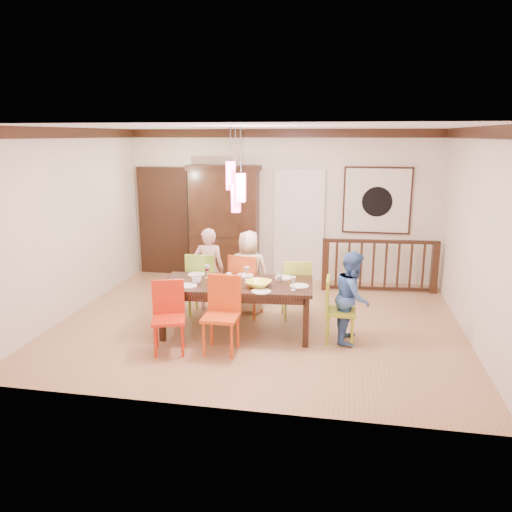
% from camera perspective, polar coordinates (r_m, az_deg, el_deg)
% --- Properties ---
extents(floor, '(6.00, 6.00, 0.00)m').
position_cam_1_polar(floor, '(7.69, 0.34, -7.58)').
color(floor, '#AB7652').
rests_on(floor, ground).
extents(ceiling, '(6.00, 6.00, 0.00)m').
position_cam_1_polar(ceiling, '(7.17, 0.37, 14.56)').
color(ceiling, white).
rests_on(ceiling, wall_back).
extents(wall_back, '(6.00, 0.00, 6.00)m').
position_cam_1_polar(wall_back, '(9.73, 2.92, 5.75)').
color(wall_back, beige).
rests_on(wall_back, floor).
extents(wall_left, '(0.00, 5.00, 5.00)m').
position_cam_1_polar(wall_left, '(8.35, -20.42, 3.58)').
color(wall_left, beige).
rests_on(wall_left, floor).
extents(wall_right, '(0.00, 5.00, 5.00)m').
position_cam_1_polar(wall_right, '(7.40, 23.90, 2.06)').
color(wall_right, beige).
rests_on(wall_right, floor).
extents(crown_molding, '(6.00, 5.00, 0.16)m').
position_cam_1_polar(crown_molding, '(7.17, 0.37, 13.92)').
color(crown_molding, black).
rests_on(crown_molding, wall_back).
extents(panel_door, '(1.04, 0.07, 2.24)m').
position_cam_1_polar(panel_door, '(10.33, -10.48, 3.75)').
color(panel_door, black).
rests_on(panel_door, wall_back).
extents(white_doorway, '(0.97, 0.05, 2.22)m').
position_cam_1_polar(white_doorway, '(9.73, 4.92, 3.32)').
color(white_doorway, silver).
rests_on(white_doorway, wall_back).
extents(painting, '(1.25, 0.06, 1.25)m').
position_cam_1_polar(painting, '(9.61, 13.67, 6.18)').
color(painting, black).
rests_on(painting, wall_back).
extents(pendant_cluster, '(0.27, 0.21, 1.14)m').
position_cam_1_polar(pendant_cluster, '(6.82, -2.31, 7.91)').
color(pendant_cluster, '#FE4C7F').
rests_on(pendant_cluster, ceiling).
extents(dining_table, '(2.21, 1.13, 0.75)m').
position_cam_1_polar(dining_table, '(7.11, -2.20, -3.70)').
color(dining_table, black).
rests_on(dining_table, floor).
extents(chair_far_left, '(0.46, 0.46, 1.01)m').
position_cam_1_polar(chair_far_left, '(7.93, -5.99, -2.59)').
color(chair_far_left, '#89BB34').
rests_on(chair_far_left, floor).
extents(chair_far_mid, '(0.52, 0.52, 1.01)m').
position_cam_1_polar(chair_far_mid, '(7.81, -1.04, -2.77)').
color(chair_far_mid, '#BB4A17').
rests_on(chair_far_mid, floor).
extents(chair_far_right, '(0.52, 0.52, 0.95)m').
position_cam_1_polar(chair_far_right, '(7.76, 4.53, -3.21)').
color(chair_far_right, '#B1CE3B').
rests_on(chair_far_right, floor).
extents(chair_near_left, '(0.53, 0.53, 0.94)m').
position_cam_1_polar(chair_near_left, '(6.60, -10.00, -6.49)').
color(chair_near_left, red).
rests_on(chair_near_left, floor).
extents(chair_near_mid, '(0.46, 0.46, 1.00)m').
position_cam_1_polar(chair_near_mid, '(6.51, -4.04, -6.25)').
color(chair_near_mid, '#D44611').
rests_on(chair_near_mid, floor).
extents(chair_end_right, '(0.41, 0.41, 0.90)m').
position_cam_1_polar(chair_end_right, '(6.93, 9.67, -5.66)').
color(chair_end_right, '#A2AF1F').
rests_on(chair_end_right, floor).
extents(china_hutch, '(1.41, 0.46, 2.23)m').
position_cam_1_polar(china_hutch, '(9.79, -3.62, 3.82)').
color(china_hutch, black).
rests_on(china_hutch, floor).
extents(balustrade, '(2.08, 0.25, 0.96)m').
position_cam_1_polar(balustrade, '(9.32, 13.93, -0.96)').
color(balustrade, black).
rests_on(balustrade, floor).
extents(person_far_left, '(0.53, 0.38, 1.36)m').
position_cam_1_polar(person_far_left, '(8.07, -5.40, -1.54)').
color(person_far_left, '#F8BDC0').
rests_on(person_far_left, floor).
extents(person_far_mid, '(0.65, 0.43, 1.33)m').
position_cam_1_polar(person_far_mid, '(7.95, -0.86, -1.83)').
color(person_far_mid, beige).
rests_on(person_far_mid, floor).
extents(person_end_right, '(0.54, 0.66, 1.26)m').
position_cam_1_polar(person_end_right, '(6.97, 10.99, -4.61)').
color(person_end_right, '#3E68AF').
rests_on(person_end_right, floor).
extents(serving_bowl, '(0.41, 0.41, 0.09)m').
position_cam_1_polar(serving_bowl, '(6.87, 0.28, -3.21)').
color(serving_bowl, yellow).
rests_on(serving_bowl, dining_table).
extents(small_bowl, '(0.20, 0.20, 0.06)m').
position_cam_1_polar(small_bowl, '(7.19, -3.45, -2.59)').
color(small_bowl, white).
rests_on(small_bowl, dining_table).
extents(cup_left, '(0.17, 0.17, 0.10)m').
position_cam_1_polar(cup_left, '(7.07, -6.79, -2.74)').
color(cup_left, silver).
rests_on(cup_left, dining_table).
extents(cup_right, '(0.12, 0.12, 0.09)m').
position_cam_1_polar(cup_right, '(7.17, 2.67, -2.52)').
color(cup_right, silver).
rests_on(cup_right, dining_table).
extents(plate_far_left, '(0.26, 0.26, 0.01)m').
position_cam_1_polar(plate_far_left, '(7.52, -6.83, -2.11)').
color(plate_far_left, white).
rests_on(plate_far_left, dining_table).
extents(plate_far_mid, '(0.26, 0.26, 0.01)m').
position_cam_1_polar(plate_far_mid, '(7.41, -1.26, -2.24)').
color(plate_far_mid, white).
rests_on(plate_far_mid, dining_table).
extents(plate_far_right, '(0.26, 0.26, 0.01)m').
position_cam_1_polar(plate_far_right, '(7.31, 3.19, -2.48)').
color(plate_far_right, white).
rests_on(plate_far_right, dining_table).
extents(plate_near_left, '(0.26, 0.26, 0.01)m').
position_cam_1_polar(plate_near_left, '(6.98, -7.84, -3.39)').
color(plate_near_left, white).
rests_on(plate_near_left, dining_table).
extents(plate_near_mid, '(0.26, 0.26, 0.01)m').
position_cam_1_polar(plate_near_mid, '(6.67, 0.60, -4.06)').
color(plate_near_mid, white).
rests_on(plate_near_mid, dining_table).
extents(plate_end_right, '(0.26, 0.26, 0.01)m').
position_cam_1_polar(plate_end_right, '(6.93, 5.00, -3.43)').
color(plate_end_right, white).
rests_on(plate_end_right, dining_table).
extents(wine_glass_a, '(0.08, 0.08, 0.19)m').
position_cam_1_polar(wine_glass_a, '(7.33, -5.61, -1.78)').
color(wine_glass_a, '#590C19').
rests_on(wine_glass_a, dining_table).
extents(wine_glass_b, '(0.08, 0.08, 0.19)m').
position_cam_1_polar(wine_glass_b, '(7.20, -1.06, -1.99)').
color(wine_glass_b, silver).
rests_on(wine_glass_b, dining_table).
extents(wine_glass_c, '(0.08, 0.08, 0.19)m').
position_cam_1_polar(wine_glass_c, '(6.89, -3.09, -2.75)').
color(wine_glass_c, '#590C19').
rests_on(wine_glass_c, dining_table).
extents(wine_glass_d, '(0.08, 0.08, 0.19)m').
position_cam_1_polar(wine_glass_d, '(6.73, 4.28, -3.15)').
color(wine_glass_d, silver).
rests_on(wine_glass_d, dining_table).
extents(napkin, '(0.18, 0.14, 0.01)m').
position_cam_1_polar(napkin, '(6.80, -3.58, -3.74)').
color(napkin, '#D83359').
rests_on(napkin, dining_table).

